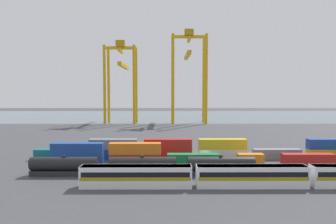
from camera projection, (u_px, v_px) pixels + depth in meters
ground_plane at (192, 138)px, 119.41m from camera, size 420.00×420.00×0.00m
harbour_water at (180, 116)px, 225.01m from camera, size 400.00×110.00×0.01m
passenger_train at (252, 175)px, 57.74m from camera, size 61.85×3.14×3.90m
freight_tank_row at (143, 166)px, 65.71m from camera, size 46.02×2.72×4.18m
shipping_container_0 at (77, 159)px, 75.11m from camera, size 12.10×2.44×2.60m
shipping_container_1 at (77, 148)px, 74.94m from camera, size 12.10×2.44×2.60m
shipping_container_2 at (135, 159)px, 75.18m from camera, size 12.10×2.44×2.60m
shipping_container_3 at (135, 148)px, 75.01m from camera, size 12.10×2.44×2.60m
shipping_container_4 at (193, 159)px, 75.25m from camera, size 12.10×2.44×2.60m
shipping_container_5 at (250, 159)px, 75.32m from camera, size 6.04×2.44×2.60m
shipping_container_6 at (308, 159)px, 75.39m from camera, size 12.10×2.44×2.60m
shipping_container_9 at (59, 154)px, 81.15m from camera, size 12.10×2.44×2.60m
shipping_container_10 at (113, 154)px, 81.23m from camera, size 12.10×2.44×2.60m
shipping_container_11 at (113, 144)px, 81.06m from camera, size 12.10×2.44×2.60m
shipping_container_12 at (168, 154)px, 81.30m from camera, size 12.10×2.44×2.60m
shipping_container_13 at (168, 144)px, 81.13m from camera, size 12.10×2.44×2.60m
shipping_container_14 at (222, 154)px, 81.37m from camera, size 12.10×2.44×2.60m
shipping_container_15 at (222, 144)px, 81.21m from camera, size 12.10×2.44×2.60m
shipping_container_16 at (277, 154)px, 81.45m from camera, size 12.10×2.44×2.60m
shipping_container_17 at (331, 154)px, 81.52m from camera, size 12.10×2.44×2.60m
shipping_container_18 at (331, 144)px, 81.35m from camera, size 12.10×2.44×2.60m
gantry_crane_west at (122, 73)px, 176.57m from camera, size 17.20×36.95×44.81m
gantry_crane_central at (189, 67)px, 176.14m from camera, size 19.22×35.62×50.80m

